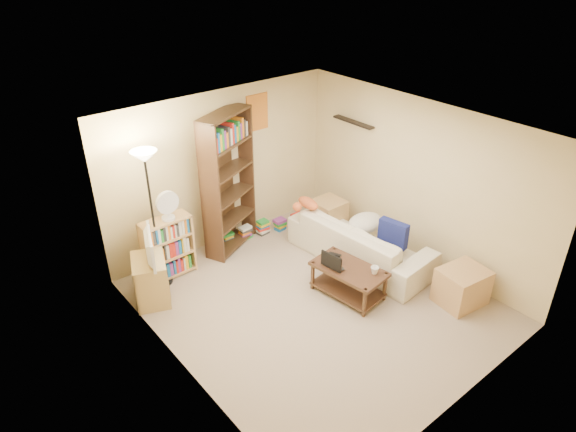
{
  "coord_description": "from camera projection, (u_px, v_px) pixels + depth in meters",
  "views": [
    {
      "loc": [
        -3.87,
        -4.1,
        4.53
      ],
      "look_at": [
        0.08,
        0.7,
        1.05
      ],
      "focal_mm": 32.0,
      "sensor_mm": 36.0,
      "label": 1
    }
  ],
  "objects": [
    {
      "name": "end_cabinet",
      "position": [
        462.0,
        286.0,
        7.02
      ],
      "size": [
        0.69,
        0.6,
        0.52
      ],
      "primitive_type": "cube",
      "rotation": [
        0.0,
        0.0,
        -0.14
      ],
      "color": "tan",
      "rests_on": "ground"
    },
    {
      "name": "laptop",
      "position": [
        338.0,
        264.0,
        7.12
      ],
      "size": [
        0.41,
        0.34,
        0.03
      ],
      "primitive_type": "imported",
      "rotation": [
        0.0,
        0.0,
        1.38
      ],
      "color": "black",
      "rests_on": "coffee_table"
    },
    {
      "name": "book_stacks",
      "position": [
        264.0,
        227.0,
        8.7
      ],
      "size": [
        1.45,
        0.49,
        0.25
      ],
      "color": "red",
      "rests_on": "ground"
    },
    {
      "name": "tall_bookshelf",
      "position": [
        228.0,
        180.0,
        7.84
      ],
      "size": [
        1.06,
        0.72,
        2.24
      ],
      "rotation": [
        0.0,
        0.0,
        0.43
      ],
      "color": "#412819",
      "rests_on": "ground"
    },
    {
      "name": "floor_lamp",
      "position": [
        148.0,
        181.0,
        6.74
      ],
      "size": [
        0.35,
        0.35,
        2.06
      ],
      "color": "black",
      "rests_on": "ground"
    },
    {
      "name": "cream_blanket",
      "position": [
        365.0,
        223.0,
        7.91
      ],
      "size": [
        0.62,
        0.44,
        0.26
      ],
      "primitive_type": "ellipsoid",
      "color": "beige",
      "rests_on": "sofa"
    },
    {
      "name": "tabby_cat",
      "position": [
        306.0,
        204.0,
        8.05
      ],
      "size": [
        0.53,
        0.22,
        0.18
      ],
      "color": "#D45D2C",
      "rests_on": "sofa"
    },
    {
      "name": "coffee_table",
      "position": [
        349.0,
        277.0,
        7.14
      ],
      "size": [
        0.7,
        1.09,
        0.45
      ],
      "rotation": [
        0.0,
        0.0,
        0.14
      ],
      "color": "#432C19",
      "rests_on": "ground"
    },
    {
      "name": "mug",
      "position": [
        375.0,
        270.0,
        6.92
      ],
      "size": [
        0.15,
        0.15,
        0.1
      ],
      "primitive_type": "imported",
      "rotation": [
        0.0,
        0.0,
        -0.17
      ],
      "color": "white",
      "rests_on": "coffee_table"
    },
    {
      "name": "laptop_screen",
      "position": [
        331.0,
        261.0,
        6.96
      ],
      "size": [
        0.06,
        0.34,
        0.23
      ],
      "primitive_type": "cube",
      "rotation": [
        0.0,
        0.0,
        0.14
      ],
      "color": "white",
      "rests_on": "laptop"
    },
    {
      "name": "side_table",
      "position": [
        329.0,
        215.0,
        8.72
      ],
      "size": [
        0.49,
        0.49,
        0.56
      ],
      "primitive_type": "cube",
      "rotation": [
        0.0,
        0.0,
        -0.0
      ],
      "color": "tan",
      "rests_on": "ground"
    },
    {
      "name": "room",
      "position": [
        319.0,
        199.0,
        6.33
      ],
      "size": [
        4.5,
        4.54,
        2.52
      ],
      "color": "tan",
      "rests_on": "ground"
    },
    {
      "name": "desk_fan",
      "position": [
        167.0,
        205.0,
        7.13
      ],
      "size": [
        0.33,
        0.19,
        0.45
      ],
      "color": "white",
      "rests_on": "short_bookshelf"
    },
    {
      "name": "sofa",
      "position": [
        360.0,
        241.0,
        7.89
      ],
      "size": [
        2.44,
        1.27,
        0.67
      ],
      "primitive_type": "imported",
      "rotation": [
        0.0,
        0.0,
        1.65
      ],
      "color": "beige",
      "rests_on": "ground"
    },
    {
      "name": "tv_remote",
      "position": [
        335.0,
        254.0,
        7.33
      ],
      "size": [
        0.13,
        0.19,
        0.02
      ],
      "primitive_type": "cube",
      "rotation": [
        0.0,
        0.0,
        0.44
      ],
      "color": "black",
      "rests_on": "coffee_table"
    },
    {
      "name": "short_bookshelf",
      "position": [
        168.0,
        248.0,
        7.48
      ],
      "size": [
        0.74,
        0.3,
        0.94
      ],
      "rotation": [
        0.0,
        0.0,
        0.01
      ],
      "color": "tan",
      "rests_on": "ground"
    },
    {
      "name": "television",
      "position": [
        146.0,
        247.0,
        6.77
      ],
      "size": [
        0.78,
        0.59,
        0.41
      ],
      "primitive_type": "imported",
      "rotation": [
        0.0,
        0.0,
        1.19
      ],
      "color": "black",
      "rests_on": "tv_stand"
    },
    {
      "name": "navy_pillow",
      "position": [
        393.0,
        234.0,
        7.49
      ],
      "size": [
        0.21,
        0.46,
        0.4
      ],
      "primitive_type": "cube",
      "rotation": [
        0.0,
        0.0,
        1.75
      ],
      "color": "navy",
      "rests_on": "sofa"
    },
    {
      "name": "tv_stand",
      "position": [
        151.0,
        280.0,
        7.03
      ],
      "size": [
        0.63,
        0.73,
        0.65
      ],
      "primitive_type": "cube",
      "rotation": [
        0.0,
        0.0,
        -0.38
      ],
      "color": "tan",
      "rests_on": "ground"
    }
  ]
}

